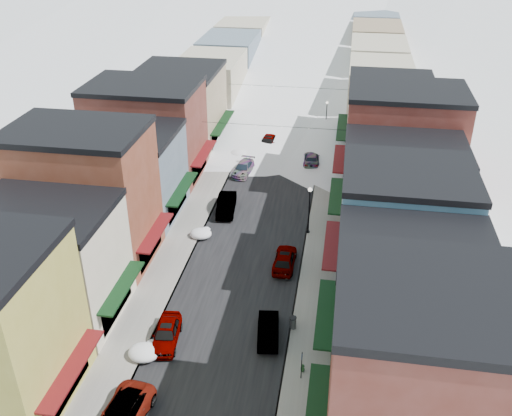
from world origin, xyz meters
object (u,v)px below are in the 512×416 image
(car_silver_sedan, at_px, (166,333))
(car_dark_hatch, at_px, (226,205))
(car_green_sedan, at_px, (268,329))
(trash_can, at_px, (293,322))
(streetlamp_near, at_px, (309,205))
(car_white_suv, at_px, (121,416))

(car_silver_sedan, distance_m, car_dark_hatch, 19.98)
(car_silver_sedan, relative_size, car_dark_hatch, 0.90)
(car_green_sedan, height_order, trash_can, car_green_sedan)
(streetlamp_near, bearing_deg, car_green_sedan, -96.36)
(streetlamp_near, bearing_deg, car_dark_hatch, 161.13)
(car_green_sedan, xyz_separation_m, streetlamp_near, (1.70, 15.26, 2.48))
(car_silver_sedan, relative_size, car_green_sedan, 1.02)
(car_silver_sedan, bearing_deg, streetlamp_near, 55.82)
(trash_can, bearing_deg, car_green_sedan, -145.79)
(car_dark_hatch, height_order, trash_can, car_dark_hatch)
(streetlamp_near, bearing_deg, car_silver_sedan, -117.93)
(car_dark_hatch, relative_size, car_green_sedan, 1.13)
(car_white_suv, xyz_separation_m, streetlamp_near, (9.50, 24.72, 2.45))
(car_dark_hatch, bearing_deg, car_white_suv, -97.94)
(car_white_suv, height_order, trash_can, car_white_suv)
(car_white_suv, xyz_separation_m, car_green_sedan, (7.80, 9.46, -0.03))
(trash_can, height_order, streetlamp_near, streetlamp_near)
(car_white_suv, bearing_deg, car_silver_sedan, 92.99)
(car_white_suv, relative_size, car_dark_hatch, 1.10)
(car_silver_sedan, height_order, trash_can, car_silver_sedan)
(car_white_suv, distance_m, car_dark_hatch, 27.72)
(car_green_sedan, distance_m, trash_can, 2.06)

